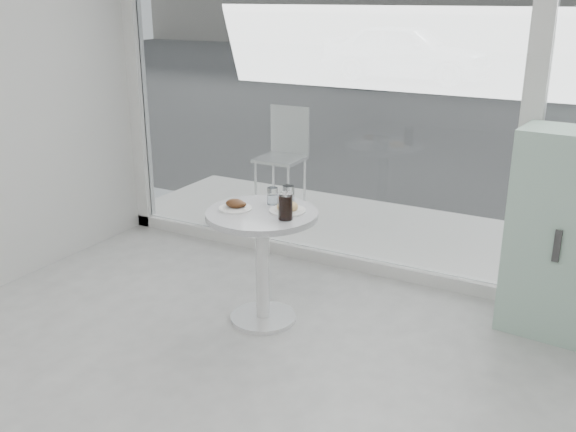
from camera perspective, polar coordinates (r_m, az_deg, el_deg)
The scene contains 12 objects.
storefront at distance 4.64m, azimuth 11.11°, elevation 14.27°, with size 5.00×0.14×3.00m.
main_table at distance 4.15m, azimuth -2.30°, elevation -2.46°, with size 0.72×0.72×0.77m.
patio_deck at distance 5.79m, azimuth 11.84°, elevation -2.06°, with size 5.60×1.60×0.05m, color silver.
street at distance 17.59m, azimuth 24.12°, elevation 10.71°, with size 40.00×24.00×0.00m, color #323232.
mint_cabinet at distance 4.33m, azimuth 23.15°, elevation -1.55°, with size 0.64×0.46×1.32m.
patio_chair at distance 6.39m, azimuth -0.32°, elevation 5.86°, with size 0.43×0.43×0.98m.
car_white at distance 16.81m, azimuth 10.46°, elevation 14.15°, with size 1.67×4.16×1.42m, color silver.
plate_fritter at distance 4.11m, azimuth -4.66°, elevation 0.94°, with size 0.21×0.21×0.07m.
plate_donut at distance 4.06m, azimuth -0.05°, elevation 0.69°, with size 0.23×0.23×0.06m.
water_tumbler_a at distance 4.20m, azimuth -1.39°, elevation 1.71°, with size 0.07×0.07×0.11m.
water_tumbler_b at distance 4.20m, azimuth 0.05°, elevation 1.80°, with size 0.08×0.08×0.12m.
cola_glass at distance 3.90m, azimuth -0.22°, elevation 0.83°, with size 0.09×0.09×0.17m.
Camera 1 is at (1.50, -1.40, 2.08)m, focal length 40.00 mm.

